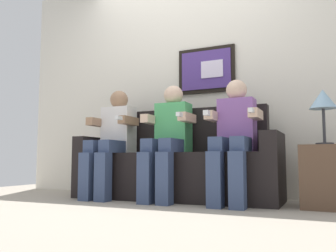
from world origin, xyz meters
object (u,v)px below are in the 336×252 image
Objects in this scene: person_on_left at (112,138)px; person_in_middle at (168,136)px; side_table_right at (327,177)px; table_lamp at (323,102)px; couch at (175,167)px; person_on_right at (234,134)px.

person_in_middle is (0.63, 0.00, 0.00)m from person_on_left.
side_table_right is 0.61m from table_lamp.
person_in_middle is (0.00, -0.17, 0.29)m from couch.
table_lamp is (1.97, 0.11, 0.25)m from person_on_left.
person_on_right is at bearing -171.41° from table_lamp.
person_on_left and person_in_middle have the same top height.
table_lamp reaches higher than side_table_right.
couch is 0.71m from person_on_left.
person_on_left is 0.63m from person_in_middle.
person_in_middle reaches higher than couch.
couch reaches higher than side_table_right.
table_lamp is (-0.01, 0.05, 0.61)m from side_table_right.
couch is 1.45m from table_lamp.
person_in_middle is 1.00× the size of person_on_right.
person_on_right is 2.22× the size of side_table_right.
person_on_right is (0.63, -0.00, 0.00)m from person_in_middle.
table_lamp is at bearing 3.13° from person_on_left.
person_in_middle is 2.22× the size of side_table_right.
side_table_right is (1.36, 0.06, -0.36)m from person_in_middle.
person_on_left is at bearing 179.98° from person_on_right.
couch is at bearing 14.94° from person_on_left.
person_on_right reaches higher than table_lamp.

